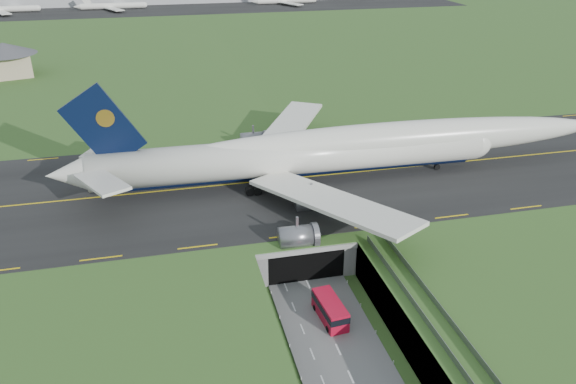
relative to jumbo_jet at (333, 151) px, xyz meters
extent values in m
plane|color=#396227|center=(-11.16, -30.93, -11.85)|extent=(900.00, 900.00, 0.00)
cube|color=gray|center=(-11.16, -30.93, -8.85)|extent=(800.00, 800.00, 6.00)
cube|color=slate|center=(-11.16, -38.43, -11.75)|extent=(12.00, 75.00, 0.20)
cube|color=black|center=(-11.16, 2.07, -5.76)|extent=(800.00, 44.00, 0.18)
cube|color=gray|center=(-11.16, -11.93, -6.35)|extent=(16.00, 22.00, 1.00)
cube|color=gray|center=(-18.16, -11.93, -8.85)|extent=(2.00, 22.00, 6.00)
cube|color=gray|center=(-4.16, -11.93, -8.85)|extent=(2.00, 22.00, 6.00)
cube|color=black|center=(-11.16, -16.93, -9.35)|extent=(12.00, 12.00, 5.00)
cube|color=#A8A8A3|center=(-11.16, -22.98, -6.25)|extent=(17.00, 0.50, 0.80)
cube|color=#A8A8A3|center=(-0.16, -49.43, -6.05)|extent=(3.00, 53.00, 0.50)
cube|color=gray|center=(-1.56, -49.43, -5.30)|extent=(0.06, 53.00, 1.00)
cube|color=gray|center=(1.24, -49.43, -5.30)|extent=(0.06, 53.00, 1.00)
cylinder|color=#A8A8A3|center=(-0.16, -46.93, -9.05)|extent=(0.90, 0.90, 5.60)
cylinder|color=#A8A8A3|center=(-0.16, -34.93, -9.05)|extent=(0.90, 0.90, 5.60)
cylinder|color=white|center=(-7.57, 0.15, -0.34)|extent=(72.65, 8.28, 6.83)
sphere|color=white|center=(28.69, -0.58, -0.34)|extent=(6.82, 6.82, 6.69)
cone|color=white|center=(-47.02, 0.94, -0.34)|extent=(7.59, 6.63, 6.48)
ellipsoid|color=white|center=(12.01, -0.24, 1.19)|extent=(83.84, 7.96, 7.17)
ellipsoid|color=black|center=(27.62, -0.55, 0.51)|extent=(4.84, 3.08, 2.39)
cylinder|color=black|center=(-7.57, 0.15, -3.00)|extent=(68.95, 4.25, 2.87)
cube|color=white|center=(-5.09, 17.17, -1.41)|extent=(22.92, 31.22, 2.87)
cube|color=white|center=(-40.46, 8.81, 1.26)|extent=(9.91, 12.59, 1.09)
cube|color=white|center=(-5.78, -16.95, -1.41)|extent=(21.96, 31.60, 2.87)
cube|color=white|center=(-40.79, -7.18, 1.26)|extent=(9.59, 12.64, 1.09)
cube|color=black|center=(-40.09, 0.81, 7.66)|extent=(13.58, 0.91, 15.09)
cylinder|color=gold|center=(-39.56, 0.79, 9.26)|extent=(3.00, 0.81, 2.99)
cylinder|color=slate|center=(-6.59, 10.27, -4.71)|extent=(5.62, 3.63, 3.52)
cylinder|color=slate|center=(-11.40, 21.57, -4.71)|extent=(5.62, 3.63, 3.52)
cylinder|color=slate|center=(-7.00, -9.99, -4.71)|extent=(5.62, 3.63, 3.52)
cylinder|color=slate|center=(-12.26, -21.09, -4.71)|extent=(5.62, 3.63, 3.52)
cylinder|color=black|center=(21.44, -0.43, -5.09)|extent=(1.18, 0.56, 1.17)
cube|color=black|center=(-12.37, 0.25, -4.93)|extent=(6.55, 7.59, 1.49)
cube|color=red|center=(-10.35, -32.58, -10.19)|extent=(3.40, 7.56, 2.94)
cube|color=black|center=(-10.35, -32.58, -9.60)|extent=(3.47, 7.67, 0.98)
cube|color=black|center=(-10.35, -32.58, -11.41)|extent=(3.16, 7.06, 0.49)
cylinder|color=black|center=(-11.39, -35.13, -11.32)|extent=(0.42, 0.91, 0.88)
cylinder|color=black|center=(-11.84, -30.26, -11.32)|extent=(0.42, 0.91, 0.88)
cylinder|color=black|center=(-8.85, -34.90, -11.32)|extent=(0.42, 0.91, 0.88)
cylinder|color=black|center=(-9.30, -30.02, -11.32)|extent=(0.42, 0.91, 0.88)
cube|color=tan|center=(-76.19, 99.14, -2.36)|extent=(16.22, 16.22, 6.99)
cone|color=#4C4C51|center=(-76.19, 99.14, 2.88)|extent=(23.78, 23.78, 3.50)
cube|color=black|center=(-11.16, 239.07, -5.71)|extent=(320.00, 50.00, 0.08)
cylinder|color=white|center=(-106.27, 244.07, -3.67)|extent=(34.00, 3.20, 3.20)
cylinder|color=white|center=(-50.49, 244.07, -3.67)|extent=(34.00, 3.20, 3.20)
cylinder|color=white|center=(47.68, 244.07, -3.67)|extent=(34.00, 3.20, 3.20)
camera|label=1|loc=(-30.54, -92.61, 38.62)|focal=35.00mm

